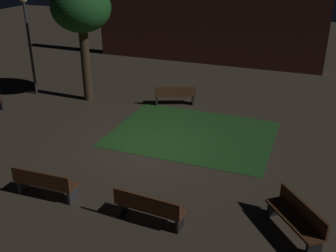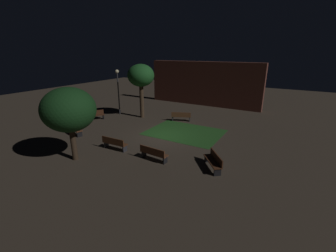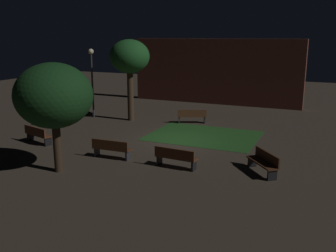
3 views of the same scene
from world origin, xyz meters
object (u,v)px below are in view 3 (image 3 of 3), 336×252
at_px(bench_front_left, 264,162).
at_px(bench_front_right, 192,116).
at_px(bench_by_lamp, 111,148).
at_px(bench_path_side, 175,157).
at_px(bench_back_row, 58,117).
at_px(bench_corner, 37,134).
at_px(tree_lawn_side, 54,96).
at_px(tree_right_canopy, 130,58).
at_px(lamp_post_path_center, 92,71).

distance_m(bench_front_left, bench_front_right, 9.17).
relative_size(bench_by_lamp, bench_path_side, 0.99).
height_order(bench_front_left, bench_front_right, same).
distance_m(bench_by_lamp, bench_back_row, 7.76).
relative_size(bench_corner, bench_front_left, 1.10).
xyz_separation_m(bench_by_lamp, bench_path_side, (3.12, 0.00, 0.00)).
height_order(bench_by_lamp, tree_lawn_side, tree_lawn_side).
bearing_deg(bench_back_row, bench_path_side, -23.95).
distance_m(bench_front_left, bench_back_row, 13.50).
height_order(bench_by_lamp, bench_corner, same).
xyz_separation_m(bench_path_side, tree_right_canopy, (-6.20, 7.29, 3.53)).
bearing_deg(bench_front_left, lamp_post_path_center, 153.48).
xyz_separation_m(bench_front_left, tree_right_canopy, (-9.66, 6.41, 3.53)).
height_order(bench_by_lamp, bench_path_side, same).
relative_size(bench_back_row, tree_lawn_side, 0.40).
bearing_deg(tree_lawn_side, tree_right_canopy, 101.79).
bearing_deg(tree_right_canopy, bench_front_left, -33.57).
bearing_deg(lamp_post_path_center, bench_corner, -80.80).
height_order(bench_corner, tree_lawn_side, tree_lawn_side).
relative_size(bench_corner, bench_front_right, 1.01).
bearing_deg(bench_corner, bench_back_row, 114.94).
bearing_deg(bench_by_lamp, bench_front_right, 83.90).
xyz_separation_m(bench_back_row, lamp_post_path_center, (0.66, 2.80, 2.61)).
bearing_deg(bench_front_left, tree_lawn_side, -157.73).
relative_size(bench_front_left, tree_lawn_side, 0.39).
bearing_deg(tree_lawn_side, bench_path_side, 28.26).
distance_m(bench_path_side, bench_front_right, 8.36).
distance_m(bench_front_left, tree_lawn_side, 8.69).
height_order(bench_back_row, tree_right_canopy, tree_right_canopy).
height_order(bench_corner, bench_back_row, same).
height_order(bench_front_left, bench_back_row, same).
distance_m(bench_path_side, bench_corner, 7.92).
bearing_deg(lamp_post_path_center, tree_lawn_side, -63.09).
height_order(bench_corner, lamp_post_path_center, lamp_post_path_center).
relative_size(tree_lawn_side, lamp_post_path_center, 0.97).
xyz_separation_m(bench_by_lamp, bench_front_right, (0.86, 8.05, 0.00)).
xyz_separation_m(tree_right_canopy, lamp_post_path_center, (-2.74, -0.22, -0.92)).
height_order(bench_path_side, lamp_post_path_center, lamp_post_path_center).
height_order(bench_path_side, bench_back_row, same).
distance_m(bench_corner, lamp_post_path_center, 7.06).
bearing_deg(tree_right_canopy, tree_lawn_side, -78.21).
bearing_deg(bench_back_row, bench_corner, -65.06).
bearing_deg(bench_front_left, bench_front_right, 128.56).
relative_size(bench_front_left, lamp_post_path_center, 0.37).
bearing_deg(bench_corner, tree_right_canopy, 75.81).
relative_size(bench_by_lamp, bench_back_row, 1.02).
distance_m(bench_by_lamp, lamp_post_path_center, 9.52).
xyz_separation_m(bench_path_side, lamp_post_path_center, (-8.94, 7.07, 2.61)).
height_order(bench_path_side, bench_corner, same).
bearing_deg(tree_right_canopy, bench_path_side, -49.61).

